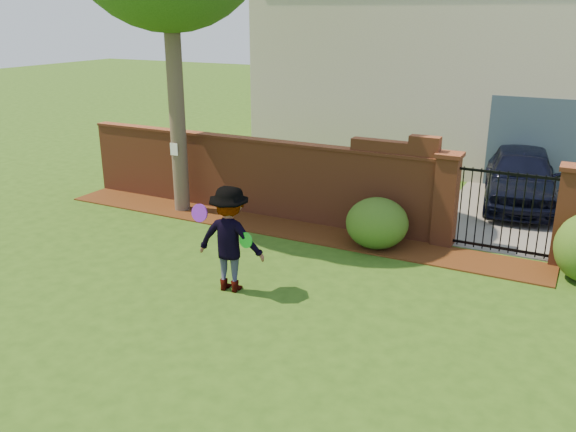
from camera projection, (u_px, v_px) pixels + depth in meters
The scene contains 14 objects.
ground at pixel (236, 300), 9.78m from camera, with size 80.00×80.00×0.01m, color #294B12.
mulch_bed at pixel (280, 228), 12.99m from camera, with size 11.10×1.08×0.03m, color #3A1C0A.
brick_wall at pixel (253, 174), 13.71m from camera, with size 8.70×0.31×2.16m.
pillar_left at pixel (446, 199), 11.79m from camera, with size 0.50×0.50×1.88m.
pillar_right at pixel (568, 215), 10.84m from camera, with size 0.50×0.50×1.88m.
iron_gate at pixel (504, 212), 11.35m from camera, with size 1.78×0.03×1.60m.
driveway at pixel (525, 199), 14.99m from camera, with size 3.20×8.00×0.01m, color slate.
house at pixel (468, 56), 18.42m from camera, with size 12.40×6.40×6.30m.
car at pixel (522, 179), 14.20m from camera, with size 1.65×4.09×1.39m, color black.
paper_notice at pixel (174, 149), 13.55m from camera, with size 0.20×0.01×0.28m, color white.
shrub_left at pixel (377, 223), 11.80m from camera, with size 1.23×1.23×1.01m, color #245118.
man at pixel (229, 240), 9.84m from camera, with size 1.16×0.67×1.80m, color gray.
frisbee_purple at pixel (200, 213), 9.82m from camera, with size 0.30×0.30×0.03m, color purple.
frisbee_green at pixel (246, 240), 9.59m from camera, with size 0.26×0.26×0.02m, color green.
Camera 1 is at (4.79, -7.45, 4.44)m, focal length 37.42 mm.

